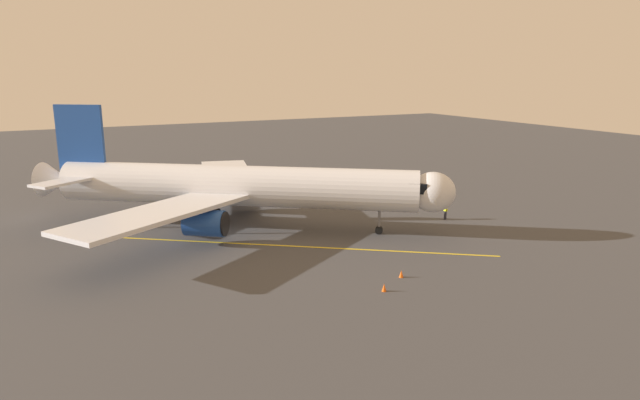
# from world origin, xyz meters

# --- Properties ---
(ground_plane) EXTENTS (220.00, 220.00, 0.00)m
(ground_plane) POSITION_xyz_m (0.00, 0.00, 0.00)
(ground_plane) COLOR #424244
(apron_lead_in_line) EXTENTS (32.45, 23.78, 0.01)m
(apron_lead_in_line) POSITION_xyz_m (-0.85, 5.38, 0.01)
(apron_lead_in_line) COLOR yellow
(apron_lead_in_line) RESTS_ON ground
(airplane) EXTENTS (34.84, 31.35, 11.50)m
(airplane) POSITION_xyz_m (-0.62, -0.79, 4.00)
(airplane) COLOR silver
(airplane) RESTS_ON ground
(ground_crew_marshaller) EXTENTS (0.28, 0.42, 1.71)m
(ground_crew_marshaller) POSITION_xyz_m (-20.48, 6.13, 0.89)
(ground_crew_marshaller) COLOR #23232D
(ground_crew_marshaller) RESTS_ON ground
(ground_crew_wing_walker) EXTENTS (0.44, 0.47, 1.71)m
(ground_crew_wing_walker) POSITION_xyz_m (6.30, -4.35, 0.89)
(ground_crew_wing_walker) COLOR #23232D
(ground_crew_wing_walker) RESTS_ON ground
(tug_near_nose) EXTENTS (2.75, 2.54, 1.50)m
(tug_near_nose) POSITION_xyz_m (-1.47, -18.01, 0.70)
(tug_near_nose) COLOR white
(tug_near_nose) RESTS_ON ground
(safety_cone_nose_left) EXTENTS (0.32, 0.32, 0.55)m
(safety_cone_nose_left) POSITION_xyz_m (-7.16, 17.33, 0.28)
(safety_cone_nose_left) COLOR #F2590F
(safety_cone_nose_left) RESTS_ON ground
(safety_cone_nose_right) EXTENTS (0.32, 0.32, 0.55)m
(safety_cone_nose_right) POSITION_xyz_m (-4.59, 18.95, 0.28)
(safety_cone_nose_right) COLOR #F2590F
(safety_cone_nose_right) RESTS_ON ground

